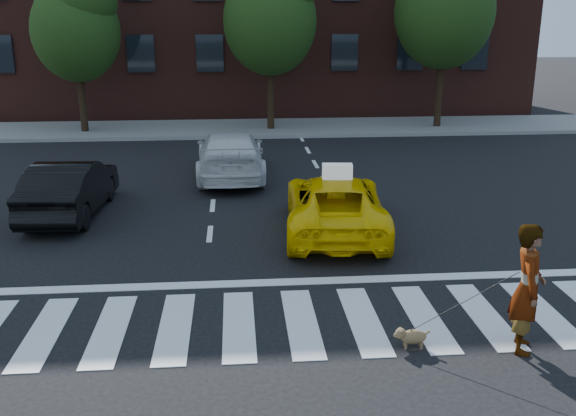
{
  "coord_description": "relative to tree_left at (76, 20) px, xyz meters",
  "views": [
    {
      "loc": [
        -0.99,
        -9.2,
        4.75
      ],
      "look_at": [
        0.01,
        2.66,
        1.1
      ],
      "focal_mm": 40.0,
      "sensor_mm": 36.0,
      "label": 1
    }
  ],
  "objects": [
    {
      "name": "crosswalk",
      "position": [
        6.97,
        -17.0,
        -4.43
      ],
      "size": [
        13.0,
        2.4,
        0.01
      ],
      "primitive_type": "cube",
      "color": "silver",
      "rests_on": "ground"
    },
    {
      "name": "woman",
      "position": [
        10.1,
        -18.1,
        -3.47
      ],
      "size": [
        0.66,
        0.81,
        1.93
      ],
      "primitive_type": "imported",
      "rotation": [
        0.0,
        0.0,
        1.26
      ],
      "color": "#999999",
      "rests_on": "ground"
    },
    {
      "name": "dog",
      "position": [
        8.48,
        -17.92,
        -4.26
      ],
      "size": [
        0.55,
        0.23,
        0.31
      ],
      "rotation": [
        0.0,
        0.0,
        -0.06
      ],
      "color": "brown",
      "rests_on": "ground"
    },
    {
      "name": "sidewalk_far",
      "position": [
        6.97,
        0.5,
        -4.37
      ],
      "size": [
        30.0,
        4.0,
        0.15
      ],
      "primitive_type": "cube",
      "color": "slate",
      "rests_on": "ground"
    },
    {
      "name": "tree_left",
      "position": [
        0.0,
        0.0,
        0.0
      ],
      "size": [
        3.39,
        3.38,
        6.5
      ],
      "color": "black",
      "rests_on": "ground"
    },
    {
      "name": "ground",
      "position": [
        6.97,
        -17.0,
        -4.44
      ],
      "size": [
        120.0,
        120.0,
        0.0
      ],
      "primitive_type": "plane",
      "color": "black",
      "rests_on": "ground"
    },
    {
      "name": "white_suv",
      "position": [
        5.83,
        -7.41,
        -3.74
      ],
      "size": [
        2.03,
        4.85,
        1.4
      ],
      "primitive_type": "imported",
      "rotation": [
        0.0,
        0.0,
        3.16
      ],
      "color": "silver",
      "rests_on": "ground"
    },
    {
      "name": "tree_mid",
      "position": [
        7.5,
        -0.0,
        0.41
      ],
      "size": [
        3.69,
        3.69,
        7.1
      ],
      "color": "black",
      "rests_on": "ground"
    },
    {
      "name": "black_sedan",
      "position": [
        1.97,
        -10.85,
        -3.76
      ],
      "size": [
        1.63,
        4.16,
        1.35
      ],
      "primitive_type": "imported",
      "rotation": [
        0.0,
        0.0,
        3.09
      ],
      "color": "black",
      "rests_on": "ground"
    },
    {
      "name": "taxi_sign",
      "position": [
        8.17,
        -12.82,
        -3.0
      ],
      "size": [
        0.67,
        0.34,
        0.32
      ],
      "primitive_type": "cube",
      "rotation": [
        0.0,
        0.0,
        3.05
      ],
      "color": "white",
      "rests_on": "taxi"
    },
    {
      "name": "stop_line",
      "position": [
        6.97,
        -15.4,
        -4.43
      ],
      "size": [
        12.0,
        0.3,
        0.01
      ],
      "primitive_type": "cube",
      "color": "silver",
      "rests_on": "ground"
    },
    {
      "name": "taxi",
      "position": [
        8.17,
        -12.62,
        -3.8
      ],
      "size": [
        2.54,
        4.77,
        1.28
      ],
      "primitive_type": "imported",
      "rotation": [
        0.0,
        0.0,
        3.05
      ],
      "color": "yellow",
      "rests_on": "ground"
    }
  ]
}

